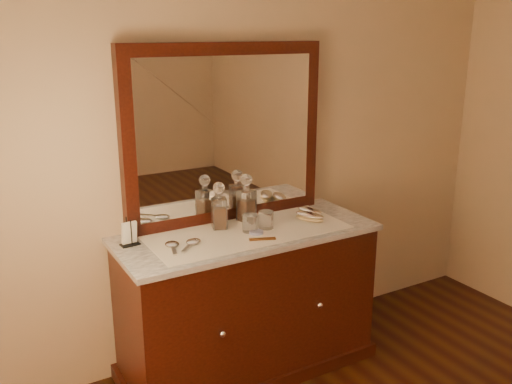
% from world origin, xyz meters
% --- Properties ---
extents(dresser_cabinet, '(1.40, 0.55, 0.82)m').
position_xyz_m(dresser_cabinet, '(0.00, 1.96, 0.41)').
color(dresser_cabinet, black).
rests_on(dresser_cabinet, floor).
extents(dresser_plinth, '(1.46, 0.59, 0.08)m').
position_xyz_m(dresser_plinth, '(0.00, 1.96, 0.04)').
color(dresser_plinth, black).
rests_on(dresser_plinth, floor).
extents(knob_left, '(0.04, 0.04, 0.04)m').
position_xyz_m(knob_left, '(-0.30, 1.67, 0.45)').
color(knob_left, silver).
rests_on(knob_left, dresser_cabinet).
extents(knob_right, '(0.04, 0.04, 0.04)m').
position_xyz_m(knob_right, '(0.30, 1.67, 0.45)').
color(knob_right, silver).
rests_on(knob_right, dresser_cabinet).
extents(marble_top, '(1.44, 0.59, 0.03)m').
position_xyz_m(marble_top, '(0.00, 1.96, 0.83)').
color(marble_top, white).
rests_on(marble_top, dresser_cabinet).
extents(mirror_frame, '(1.20, 0.08, 1.00)m').
position_xyz_m(mirror_frame, '(0.00, 2.20, 1.35)').
color(mirror_frame, black).
rests_on(mirror_frame, marble_top).
extents(mirror_glass, '(1.06, 0.01, 0.86)m').
position_xyz_m(mirror_glass, '(0.00, 2.17, 1.35)').
color(mirror_glass, white).
rests_on(mirror_glass, marble_top).
extents(lace_runner, '(1.10, 0.45, 0.00)m').
position_xyz_m(lace_runner, '(0.00, 1.94, 0.85)').
color(lace_runner, white).
rests_on(lace_runner, marble_top).
extents(pin_dish, '(0.09, 0.09, 0.01)m').
position_xyz_m(pin_dish, '(0.02, 1.89, 0.86)').
color(pin_dish, white).
rests_on(pin_dish, lace_runner).
extents(comb, '(0.14, 0.08, 0.01)m').
position_xyz_m(comb, '(0.00, 1.79, 0.86)').
color(comb, brown).
rests_on(comb, lace_runner).
extents(napkin_rack, '(0.10, 0.07, 0.14)m').
position_xyz_m(napkin_rack, '(-0.62, 2.08, 0.91)').
color(napkin_rack, black).
rests_on(napkin_rack, marble_top).
extents(decanter_left, '(0.10, 0.10, 0.26)m').
position_xyz_m(decanter_left, '(-0.11, 2.07, 0.96)').
color(decanter_left, '#934815').
rests_on(decanter_left, lace_runner).
extents(decanter_right, '(0.10, 0.10, 0.28)m').
position_xyz_m(decanter_right, '(0.08, 2.11, 0.96)').
color(decanter_right, '#934815').
rests_on(decanter_right, lace_runner).
extents(brush_near, '(0.15, 0.19, 0.05)m').
position_xyz_m(brush_near, '(0.39, 1.92, 0.88)').
color(brush_near, tan).
rests_on(brush_near, lace_runner).
extents(brush_far, '(0.12, 0.18, 0.05)m').
position_xyz_m(brush_far, '(0.44, 1.99, 0.88)').
color(brush_far, tan).
rests_on(brush_far, lace_runner).
extents(hand_mirror_outer, '(0.09, 0.19, 0.02)m').
position_xyz_m(hand_mirror_outer, '(-0.44, 1.94, 0.86)').
color(hand_mirror_outer, silver).
rests_on(hand_mirror_outer, lace_runner).
extents(hand_mirror_inner, '(0.17, 0.17, 0.02)m').
position_xyz_m(hand_mirror_inner, '(-0.34, 1.92, 0.86)').
color(hand_mirror_inner, silver).
rests_on(hand_mirror_inner, lace_runner).
extents(tumblers, '(0.19, 0.09, 0.10)m').
position_xyz_m(tumblers, '(0.06, 1.94, 0.90)').
color(tumblers, white).
rests_on(tumblers, lace_runner).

